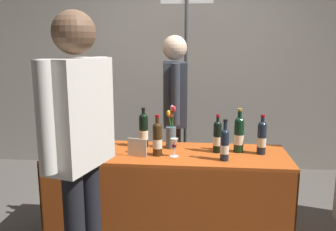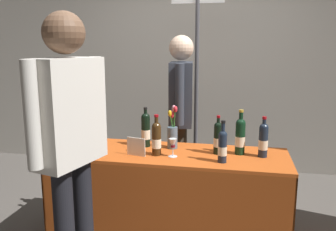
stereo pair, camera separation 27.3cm
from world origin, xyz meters
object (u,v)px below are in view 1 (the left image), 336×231
at_px(wine_glass_mid, 94,143).
at_px(vendor_presenter, 174,106).
at_px(tasting_table, 168,180).
at_px(featured_wine_bottle, 157,138).
at_px(flower_vase, 171,133).
at_px(booth_signpost, 186,70).
at_px(wine_glass_near_vendor, 174,144).
at_px(taster_foreground_right, 79,133).
at_px(display_bottle_0, 217,136).

distance_m(wine_glass_mid, vendor_presenter, 0.96).
distance_m(tasting_table, featured_wine_bottle, 0.38).
bearing_deg(wine_glass_mid, flower_vase, 26.18).
height_order(wine_glass_mid, booth_signpost, booth_signpost).
height_order(tasting_table, wine_glass_near_vendor, wine_glass_near_vendor).
relative_size(flower_vase, taster_foreground_right, 0.20).
xyz_separation_m(wine_glass_mid, flower_vase, (0.56, 0.28, 0.02)).
height_order(tasting_table, wine_glass_mid, wine_glass_mid).
bearing_deg(vendor_presenter, featured_wine_bottle, -12.86).
bearing_deg(flower_vase, tasting_table, -95.28).
bearing_deg(taster_foreground_right, display_bottle_0, -31.39).
bearing_deg(booth_signpost, display_bottle_0, -74.10).
height_order(featured_wine_bottle, wine_glass_near_vendor, featured_wine_bottle).
relative_size(wine_glass_near_vendor, wine_glass_mid, 0.96).
distance_m(wine_glass_mid, taster_foreground_right, 0.67).
bearing_deg(display_bottle_0, wine_glass_near_vendor, -156.83).
bearing_deg(display_bottle_0, booth_signpost, 105.90).
xyz_separation_m(wine_glass_mid, taster_foreground_right, (0.11, -0.62, 0.23)).
height_order(featured_wine_bottle, taster_foreground_right, taster_foreground_right).
bearing_deg(tasting_table, display_bottle_0, 6.28).
bearing_deg(display_bottle_0, tasting_table, -173.72).
xyz_separation_m(featured_wine_bottle, wine_glass_mid, (-0.48, -0.07, -0.03)).
relative_size(tasting_table, vendor_presenter, 1.13).
height_order(wine_glass_near_vendor, wine_glass_mid, wine_glass_mid).
relative_size(tasting_table, taster_foreground_right, 1.07).
xyz_separation_m(flower_vase, booth_signpost, (0.07, 0.98, 0.46)).
bearing_deg(tasting_table, featured_wine_bottle, -131.37).
relative_size(featured_wine_bottle, display_bottle_0, 1.04).
relative_size(tasting_table, wine_glass_near_vendor, 13.29).
height_order(featured_wine_bottle, flower_vase, flower_vase).
bearing_deg(flower_vase, wine_glass_near_vendor, -78.34).
bearing_deg(vendor_presenter, taster_foreground_right, -24.57).
height_order(tasting_table, display_bottle_0, display_bottle_0).
bearing_deg(taster_foreground_right, featured_wine_bottle, -13.92).
bearing_deg(flower_vase, featured_wine_bottle, -112.22).
bearing_deg(display_bottle_0, featured_wine_bottle, -164.69).
bearing_deg(booth_signpost, flower_vase, -94.30).
xyz_separation_m(tasting_table, wine_glass_mid, (-0.55, -0.15, 0.34)).
bearing_deg(featured_wine_bottle, flower_vase, 67.78).
bearing_deg(tasting_table, taster_foreground_right, -119.82).
bearing_deg(flower_vase, taster_foreground_right, -116.82).
distance_m(tasting_table, flower_vase, 0.38).
relative_size(display_bottle_0, wine_glass_mid, 2.08).
height_order(featured_wine_bottle, booth_signpost, booth_signpost).
height_order(vendor_presenter, taster_foreground_right, taster_foreground_right).
xyz_separation_m(vendor_presenter, booth_signpost, (0.09, 0.49, 0.32)).
height_order(display_bottle_0, flower_vase, flower_vase).
xyz_separation_m(taster_foreground_right, booth_signpost, (0.53, 1.88, 0.25)).
xyz_separation_m(tasting_table, display_bottle_0, (0.39, 0.04, 0.36)).
xyz_separation_m(wine_glass_near_vendor, taster_foreground_right, (-0.50, -0.67, 0.24)).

